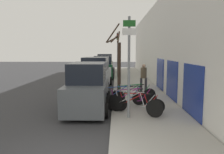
{
  "coord_description": "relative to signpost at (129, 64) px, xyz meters",
  "views": [
    {
      "loc": [
        1.2,
        -4.85,
        2.75
      ],
      "look_at": [
        0.99,
        5.66,
        1.5
      ],
      "focal_mm": 35.0,
      "sensor_mm": 36.0,
      "label": 1
    }
  ],
  "objects": [
    {
      "name": "bicycle_5",
      "position": [
        0.36,
        2.68,
        -1.76
      ],
      "size": [
        2.14,
        0.45,
        0.86
      ],
      "rotation": [
        0.0,
        0.0,
        1.45
      ],
      "color": "black",
      "rests_on": "sidewalk_curb"
    },
    {
      "name": "building_facade",
      "position": [
        2.67,
        10.43,
        0.95
      ],
      "size": [
        0.23,
        32.0,
        6.5
      ],
      "color": "silver",
      "rests_on": "ground"
    },
    {
      "name": "bicycle_0",
      "position": [
        0.26,
        0.46,
        -1.71
      ],
      "size": [
        2.16,
        1.26,
        0.98
      ],
      "rotation": [
        0.0,
        0.0,
        1.05
      ],
      "color": "black",
      "rests_on": "sidewalk_curb"
    },
    {
      "name": "bicycle_4",
      "position": [
        0.41,
        2.31,
        -1.71
      ],
      "size": [
        2.28,
        0.85,
        0.98
      ],
      "rotation": [
        0.0,
        0.0,
        1.91
      ],
      "color": "black",
      "rests_on": "sidewalk_curb"
    },
    {
      "name": "bicycle_2",
      "position": [
        0.19,
        1.31,
        -1.72
      ],
      "size": [
        2.45,
        0.7,
        0.94
      ],
      "rotation": [
        0.0,
        0.0,
        1.81
      ],
      "color": "black",
      "rests_on": "sidewalk_curb"
    },
    {
      "name": "ground_plane",
      "position": [
        -1.68,
        7.7,
        -2.27
      ],
      "size": [
        80.0,
        80.0,
        0.0
      ],
      "primitive_type": "plane",
      "color": "#333335"
    },
    {
      "name": "sidewalk_curb",
      "position": [
        0.92,
        10.5,
        -2.2
      ],
      "size": [
        3.2,
        32.0,
        0.15
      ],
      "color": "#9E9B93",
      "rests_on": "ground"
    },
    {
      "name": "bicycle_3",
      "position": [
        -0.22,
        1.81,
        -1.71
      ],
      "size": [
        2.39,
        0.66,
        0.98
      ],
      "rotation": [
        0.0,
        0.0,
        1.8
      ],
      "color": "black",
      "rests_on": "sidewalk_curb"
    },
    {
      "name": "traffic_light",
      "position": [
        -0.36,
        14.05,
        0.76
      ],
      "size": [
        0.2,
        0.3,
        4.5
      ],
      "color": "gray",
      "rests_on": "sidewalk_curb"
    },
    {
      "name": "parked_car_3",
      "position": [
        -1.9,
        19.19,
        -1.2
      ],
      "size": [
        2.1,
        4.74,
        2.38
      ],
      "rotation": [
        0.0,
        0.0,
        -0.0
      ],
      "color": "gray",
      "rests_on": "ground"
    },
    {
      "name": "parked_car_1",
      "position": [
        -1.99,
        7.77,
        -1.23
      ],
      "size": [
        2.28,
        4.85,
        2.3
      ],
      "rotation": [
        0.0,
        0.0,
        -0.05
      ],
      "color": "#B2B7BC",
      "rests_on": "ground"
    },
    {
      "name": "parked_car_0",
      "position": [
        -1.8,
        1.79,
        -1.27
      ],
      "size": [
        1.95,
        4.61,
        2.22
      ],
      "rotation": [
        0.0,
        0.0,
        0.0
      ],
      "color": "#51565B",
      "rests_on": "ground"
    },
    {
      "name": "signpost",
      "position": [
        0.0,
        0.0,
        0.0
      ],
      "size": [
        0.52,
        0.12,
        3.89
      ],
      "color": "gray",
      "rests_on": "sidewalk_curb"
    },
    {
      "name": "parked_car_2",
      "position": [
        -1.87,
        13.79,
        -1.24
      ],
      "size": [
        2.25,
        4.27,
        2.26
      ],
      "rotation": [
        0.0,
        0.0,
        0.04
      ],
      "color": "#144728",
      "rests_on": "ground"
    },
    {
      "name": "bicycle_1",
      "position": [
        0.47,
        0.77,
        -1.76
      ],
      "size": [
        2.15,
        0.66,
        0.85
      ],
      "rotation": [
        0.0,
        0.0,
        1.32
      ],
      "color": "black",
      "rests_on": "sidewalk_curb"
    },
    {
      "name": "pedestrian_near",
      "position": [
        1.3,
        5.78,
        -1.11
      ],
      "size": [
        0.46,
        0.39,
        1.76
      ],
      "rotation": [
        0.0,
        0.0,
        3.1
      ],
      "color": "#333338",
      "rests_on": "sidewalk_curb"
    },
    {
      "name": "street_tree",
      "position": [
        -0.36,
        5.21,
        -0.13
      ],
      "size": [
        0.96,
        1.36,
        4.31
      ],
      "color": "#3D2D23",
      "rests_on": "sidewalk_curb"
    }
  ]
}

